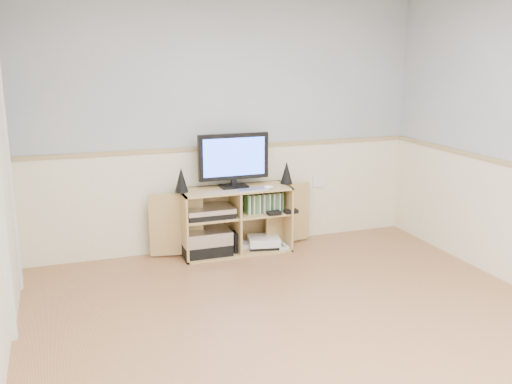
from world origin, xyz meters
The scene contains 11 objects.
room centered at (-0.06, 0.12, 1.22)m, with size 4.04×4.54×2.54m.
media_cabinet centered at (0.02, 2.07, 0.33)m, with size 1.67×0.40×0.65m.
monitor centered at (0.02, 2.07, 0.94)m, with size 0.70×0.18×0.53m.
speaker_left centered at (-0.51, 2.04, 0.77)m, with size 0.13×0.13×0.24m, color black.
speaker_right centered at (0.56, 2.04, 0.76)m, with size 0.12×0.12×0.23m, color black.
keyboard centered at (0.15, 1.88, 0.66)m, with size 0.29×0.12×0.01m, color silver.
mouse centered at (0.31, 1.88, 0.67)m, with size 0.10×0.06×0.04m, color white.
av_components centered at (-0.27, 2.02, 0.22)m, with size 0.53×0.34×0.47m.
game_consoles centered at (0.29, 2.01, 0.07)m, with size 0.46×0.32×0.11m.
game_cases centered at (0.30, 2.00, 0.48)m, with size 0.38×0.14×0.19m, color #3F8C3F.
wall_outlet centered at (1.00, 2.23, 0.60)m, with size 0.12×0.03×0.12m, color white.
Camera 1 is at (-1.58, -3.12, 1.93)m, focal length 40.00 mm.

